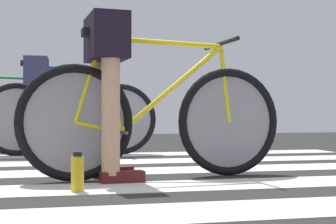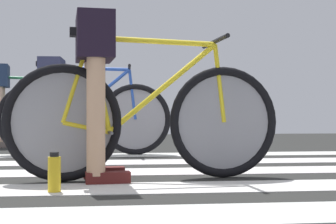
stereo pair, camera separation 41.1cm
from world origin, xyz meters
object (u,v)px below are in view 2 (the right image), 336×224
cyclist_1_of_3 (95,73)px  bicycle_3_of_3 (26,116)px  bicycle_2_of_3 (84,117)px  water_bottle (54,173)px  bicycle_1_of_3 (145,118)px  cyclist_2_of_3 (52,93)px  cyclist_3_of_3 (0,94)px

cyclist_1_of_3 → bicycle_3_of_3: 3.63m
bicycle_2_of_3 → water_bottle: 2.45m
bicycle_1_of_3 → cyclist_2_of_3: 2.14m
bicycle_2_of_3 → cyclist_1_of_3: bearing=-83.1°
bicycle_1_of_3 → cyclist_1_of_3: bearing=180.0°
bicycle_2_of_3 → bicycle_3_of_3: (-0.81, 1.49, 0.00)m
cyclist_1_of_3 → water_bottle: (-0.20, -0.44, -0.56)m
cyclist_3_of_3 → water_bottle: size_ratio=4.88×
water_bottle → cyclist_2_of_3: bearing=96.6°
cyclist_2_of_3 → cyclist_3_of_3: size_ratio=0.93×
cyclist_2_of_3 → water_bottle: bearing=-81.5°
bicycle_3_of_3 → bicycle_1_of_3: bearing=-75.9°
cyclist_3_of_3 → water_bottle: bearing=-80.7°
bicycle_3_of_3 → cyclist_3_of_3: cyclist_3_of_3 is taller
bicycle_1_of_3 → water_bottle: bearing=-142.6°
bicycle_1_of_3 → cyclist_1_of_3: 0.41m
cyclist_1_of_3 → bicycle_2_of_3: 2.02m
bicycle_1_of_3 → water_bottle: 0.75m
bicycle_3_of_3 → water_bottle: bearing=-85.1°
bicycle_2_of_3 → cyclist_2_of_3: (-0.31, 0.01, 0.24)m
bicycle_1_of_3 → cyclist_2_of_3: bearing=106.5°
bicycle_1_of_3 → water_bottle: size_ratio=8.21×
bicycle_1_of_3 → cyclist_1_of_3: (-0.31, -0.03, 0.27)m
cyclist_3_of_3 → cyclist_1_of_3: bearing=-75.9°
cyclist_1_of_3 → cyclist_2_of_3: 2.06m
bicycle_2_of_3 → cyclist_2_of_3: bearing=-180.0°
cyclist_1_of_3 → cyclist_2_of_3: cyclist_1_of_3 is taller
bicycle_1_of_3 → bicycle_2_of_3: 2.03m
cyclist_2_of_3 → cyclist_3_of_3: cyclist_3_of_3 is taller
bicycle_2_of_3 → cyclist_3_of_3: (-1.12, 1.45, 0.28)m
bicycle_1_of_3 → bicycle_3_of_3: same height
bicycle_2_of_3 → bicycle_3_of_3: bearing=120.5°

